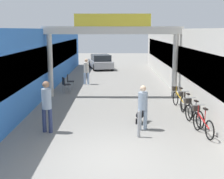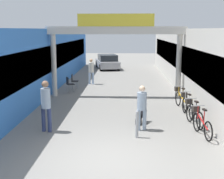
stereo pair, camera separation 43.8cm
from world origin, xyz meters
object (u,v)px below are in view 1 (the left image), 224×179
at_px(bicycle_red_nearest, 202,122).
at_px(bollard_post_metal, 139,124).
at_px(pedestrian_carrying_crate, 86,70).
at_px(parked_car_silver, 101,62).
at_px(bicycle_orange_farthest, 179,98).
at_px(cafe_chair_black_farther, 69,80).
at_px(bicycle_silver_third, 186,105).
at_px(bicycle_black_second, 193,113).
at_px(pedestrian_companion, 47,103).
at_px(dog_on_leash, 141,114).
at_px(pedestrian_with_dog, 143,105).
at_px(cafe_chair_black_nearer, 65,83).

height_order(bicycle_red_nearest, bollard_post_metal, bicycle_red_nearest).
bearing_deg(pedestrian_carrying_crate, parked_car_silver, 85.89).
height_order(bicycle_orange_farthest, cafe_chair_black_farther, bicycle_orange_farthest).
bearing_deg(bicycle_silver_third, bicycle_black_second, -90.93).
bearing_deg(pedestrian_companion, bicycle_silver_third, 23.57).
height_order(dog_on_leash, cafe_chair_black_farther, cafe_chair_black_farther).
relative_size(pedestrian_companion, parked_car_silver, 0.43).
xyz_separation_m(pedestrian_carrying_crate, bicycle_silver_third, (4.90, -7.54, -0.54)).
xyz_separation_m(pedestrian_with_dog, bicycle_red_nearest, (2.02, -0.45, -0.50)).
bearing_deg(pedestrian_carrying_crate, bicycle_black_second, -61.17).
bearing_deg(bicycle_red_nearest, bicycle_black_second, 90.42).
height_order(bicycle_black_second, parked_car_silver, parked_car_silver).
relative_size(pedestrian_carrying_crate, cafe_chair_black_nearer, 1.91).
bearing_deg(bicycle_orange_farthest, pedestrian_with_dog, -120.67).
height_order(pedestrian_with_dog, bicycle_red_nearest, pedestrian_with_dog).
bearing_deg(parked_car_silver, bicycle_red_nearest, -76.89).
bearing_deg(parked_car_silver, pedestrian_carrying_crate, -94.11).
bearing_deg(parked_car_silver, pedestrian_with_dog, -82.81).
bearing_deg(pedestrian_with_dog, cafe_chair_black_nearer, 119.55).
height_order(bicycle_red_nearest, cafe_chair_black_farther, bicycle_red_nearest).
bearing_deg(parked_car_silver, bicycle_orange_farthest, -73.71).
distance_m(pedestrian_companion, bicycle_silver_third, 5.95).
height_order(pedestrian_companion, bicycle_red_nearest, pedestrian_companion).
bearing_deg(bollard_post_metal, bicycle_black_second, 35.15).
distance_m(cafe_chair_black_nearer, parked_car_silver, 11.26).
xyz_separation_m(pedestrian_companion, pedestrian_carrying_crate, (0.53, 9.90, -0.09)).
bearing_deg(pedestrian_companion, parked_car_silver, 86.46).
relative_size(cafe_chair_black_nearer, parked_car_silver, 0.21).
bearing_deg(pedestrian_companion, pedestrian_with_dog, 5.31).
height_order(pedestrian_with_dog, pedestrian_companion, pedestrian_companion).
relative_size(pedestrian_with_dog, bicycle_red_nearest, 0.98).
relative_size(dog_on_leash, bicycle_red_nearest, 0.47).
relative_size(bicycle_red_nearest, bicycle_orange_farthest, 1.00).
relative_size(pedestrian_carrying_crate, bicycle_orange_farthest, 1.02).
relative_size(pedestrian_carrying_crate, bollard_post_metal, 1.82).
height_order(bicycle_red_nearest, bicycle_orange_farthest, same).
distance_m(bollard_post_metal, cafe_chair_black_farther, 9.44).
bearing_deg(bollard_post_metal, bicycle_silver_third, 52.19).
bearing_deg(bicycle_silver_third, parked_car_silver, 105.13).
bearing_deg(bollard_post_metal, dog_on_leash, 82.18).
bearing_deg(pedestrian_with_dog, bicycle_silver_third, 45.25).
xyz_separation_m(pedestrian_carrying_crate, cafe_chair_black_nearer, (-0.99, -2.80, -0.43)).
bearing_deg(bicycle_red_nearest, bicycle_orange_farthest, 90.36).
bearing_deg(pedestrian_companion, bicycle_black_second, 10.97).
relative_size(pedestrian_companion, bicycle_silver_third, 1.09).
distance_m(bollard_post_metal, cafe_chair_black_nearer, 8.45).
bearing_deg(pedestrian_companion, dog_on_leash, 18.92).
xyz_separation_m(bicycle_orange_farthest, bollard_post_metal, (-2.19, -4.19, 0.04)).
relative_size(bicycle_silver_third, bicycle_orange_farthest, 1.01).
relative_size(pedestrian_companion, bicycle_red_nearest, 1.10).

